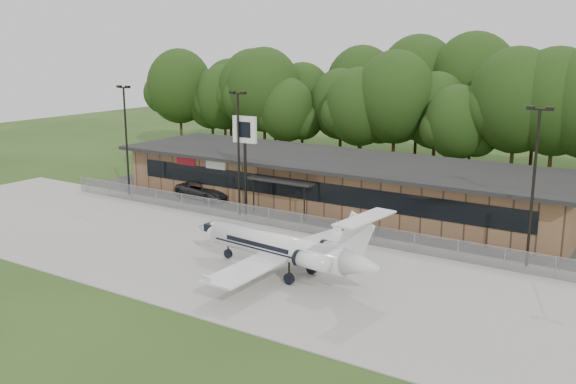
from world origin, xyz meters
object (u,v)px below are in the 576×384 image
Objects in this scene: suv at (205,190)px; pole_sign at (245,140)px; business_jet at (284,249)px; terminal at (336,181)px.

suv is 8.91m from pole_sign.
business_jet is at bearing -118.70° from suv.
suv is (-11.12, -4.59, -1.34)m from terminal.
business_jet is 21.21m from suv.
pole_sign is at bearing -103.44° from suv.
pole_sign is (6.55, -2.55, 5.48)m from suv.
business_jet reaches higher than suv.
pole_sign reaches higher than business_jet.
terminal is 9.44m from pole_sign.
suv is at bearing 155.17° from pole_sign.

